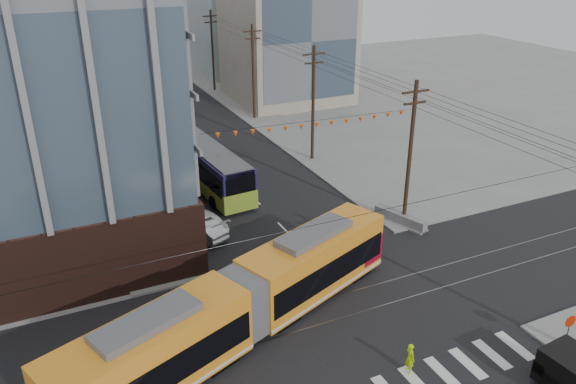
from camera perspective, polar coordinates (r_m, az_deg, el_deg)
name	(u,v)px	position (r m, az deg, el deg)	size (l,w,h in m)	color
ground	(394,342)	(31.66, 10.76, -14.71)	(160.00, 160.00, 0.00)	slate
bg_bldg_nw_near	(4,44)	(72.18, -26.90, 13.30)	(18.00, 16.00, 18.00)	#8C99A5
bg_bldg_ne_near	(286,38)	(75.25, -0.17, 15.41)	(14.00, 14.00, 16.00)	gray
bg_bldg_nw_far	(25,13)	(91.89, -25.19, 16.13)	(16.00, 18.00, 20.00)	gray
bg_bldg_ne_far	(245,25)	(94.40, -4.38, 16.57)	(16.00, 16.00, 14.00)	#8C99A5
utility_pole_far	(213,51)	(80.34, -7.67, 13.97)	(0.30, 0.30, 11.00)	black
streetcar	(243,305)	(30.34, -4.64, -11.34)	(21.45, 3.02, 4.13)	orange
city_bus	(207,166)	(48.80, -8.22, 2.68)	(2.91, 13.41, 3.80)	#1F1C4A
parked_car_silver	(202,229)	(40.86, -8.69, -3.69)	(1.49, 4.26, 1.40)	#B7B8BA
parked_car_white	(202,220)	(42.03, -8.71, -2.86)	(1.96, 4.83, 1.40)	silver
parked_car_grey	(184,195)	(46.57, -10.49, -0.28)	(2.08, 4.51, 1.25)	#4E505C
pedestrian	(410,358)	(29.49, 12.29, -16.15)	(0.62, 0.41, 1.69)	#A3E009
stop_sign	(567,337)	(32.88, 26.45, -13.03)	(0.70, 0.70, 2.30)	#C41D00
jersey_barrier	(400,219)	(43.21, 11.33, -2.66)	(0.99, 4.39, 0.88)	slate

